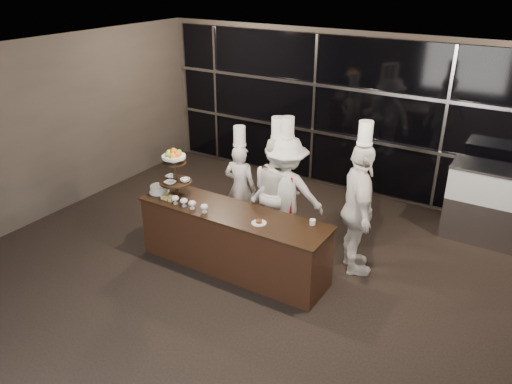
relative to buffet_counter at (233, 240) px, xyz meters
The scene contains 14 objects.
room 1.99m from the buffet_counter, 62.77° to the right, with size 10.00×10.00×10.00m.
window_wall 3.66m from the buffet_counter, 77.17° to the left, with size 8.60×0.10×2.80m.
buffet_counter is the anchor object (origin of this frame).
display_stand 1.33m from the buffet_counter, behind, with size 0.48×0.48×0.74m.
compotes 0.83m from the buffet_counter, 159.56° to the right, with size 0.63×0.11×0.12m.
layer_cake 1.39m from the buffet_counter, behind, with size 0.30×0.30×0.11m.
pastry_squares 1.13m from the buffet_counter, behind, with size 0.20×0.13×0.05m.
small_plate 0.69m from the buffet_counter, 11.45° to the right, with size 0.20×0.20×0.05m.
chef_cup 1.24m from the buffet_counter, 12.71° to the left, with size 0.08×0.08×0.07m, color white.
display_case 4.10m from the buffet_counter, 42.91° to the left, with size 1.38×0.60×1.24m.
chef_a 1.22m from the buffet_counter, 118.21° to the left, with size 0.59×0.43×1.78m.
chef_b 1.09m from the buffet_counter, 82.03° to the left, with size 1.05×0.96×2.04m.
chef_c 1.13m from the buffet_counter, 73.12° to the left, with size 1.30×1.00×2.07m.
chef_d 1.81m from the buffet_counter, 30.27° to the left, with size 1.00×1.21×2.23m.
Camera 1 is at (2.74, -3.55, 4.07)m, focal length 35.00 mm.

